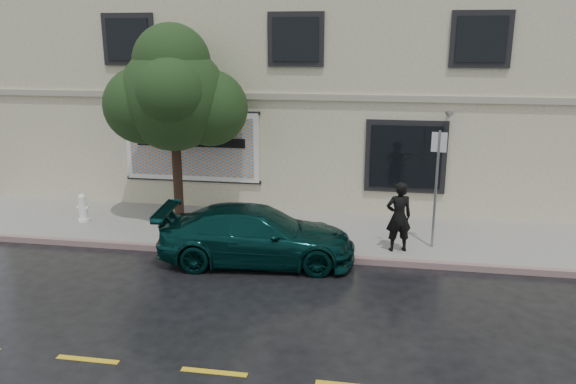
% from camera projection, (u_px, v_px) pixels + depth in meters
% --- Properties ---
extents(ground, '(90.00, 90.00, 0.00)m').
position_uv_depth(ground, '(260.00, 283.00, 12.38)').
color(ground, black).
rests_on(ground, ground).
extents(sidewalk, '(20.00, 3.50, 0.15)m').
position_uv_depth(sidewalk, '(286.00, 232.00, 15.45)').
color(sidewalk, gray).
rests_on(sidewalk, ground).
extents(curb, '(20.00, 0.18, 0.16)m').
position_uv_depth(curb, '(273.00, 255.00, 13.79)').
color(curb, slate).
rests_on(curb, ground).
extents(road_marking, '(19.00, 0.12, 0.01)m').
position_uv_depth(road_marking, '(214.00, 372.00, 9.05)').
color(road_marking, gold).
rests_on(road_marking, ground).
extents(building, '(20.00, 8.12, 7.00)m').
position_uv_depth(building, '(313.00, 89.00, 20.02)').
color(building, beige).
rests_on(building, ground).
extents(billboard, '(4.30, 0.16, 2.20)m').
position_uv_depth(billboard, '(191.00, 147.00, 17.04)').
color(billboard, white).
rests_on(billboard, ground).
extents(car, '(4.84, 2.49, 1.36)m').
position_uv_depth(car, '(257.00, 235.00, 13.40)').
color(car, '#072D2C').
rests_on(car, ground).
extents(pedestrian, '(0.73, 0.58, 1.75)m').
position_uv_depth(pedestrian, '(399.00, 217.00, 13.65)').
color(pedestrian, black).
rests_on(pedestrian, sidewalk).
extents(umbrella, '(1.45, 1.45, 0.81)m').
position_uv_depth(umbrella, '(401.00, 165.00, 13.32)').
color(umbrella, black).
rests_on(umbrella, pedestrian).
extents(street_tree, '(2.94, 2.94, 4.98)m').
position_uv_depth(street_tree, '(173.00, 98.00, 15.37)').
color(street_tree, '#321E16').
rests_on(street_tree, sidewalk).
extents(fire_hydrant, '(0.33, 0.31, 0.81)m').
position_uv_depth(fire_hydrant, '(83.00, 208.00, 16.04)').
color(fire_hydrant, white).
rests_on(fire_hydrant, sidewalk).
extents(sign_pole, '(0.36, 0.08, 2.95)m').
position_uv_depth(sign_pole, '(437.00, 180.00, 13.67)').
color(sign_pole, gray).
rests_on(sign_pole, sidewalk).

